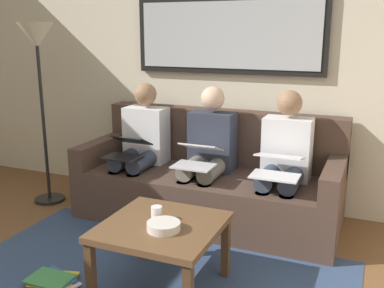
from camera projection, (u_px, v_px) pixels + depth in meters
The scene contains 15 objects.
wall_rear at pixel (230, 63), 4.08m from camera, with size 6.00×0.12×2.60m, color beige.
area_rug at pixel (140, 288), 2.83m from camera, with size 2.60×1.80×0.01m, color #33476B.
couch at pixel (211, 182), 3.89m from camera, with size 2.20×0.90×0.90m.
framed_mirror at pixel (228, 35), 3.93m from camera, with size 1.74×0.05×0.68m.
coffee_table at pixel (162, 233), 2.73m from camera, with size 0.70×0.70×0.45m.
cup at pixel (157, 213), 2.76m from camera, with size 0.07×0.07×0.09m, color silver.
bowl at pixel (164, 226), 2.62m from camera, with size 0.20×0.20×0.05m, color beige.
person_left at pixel (284, 159), 3.51m from camera, with size 0.38×0.58×1.14m.
laptop_white at pixel (277, 165), 3.29m from camera, with size 0.35×0.35×0.15m.
person_middle at pixel (208, 151), 3.76m from camera, with size 0.38×0.58×1.14m.
laptop_silver at pixel (198, 155), 3.54m from camera, with size 0.31×0.39×0.17m.
person_right at pixel (141, 144), 4.00m from camera, with size 0.38×0.58×1.14m.
laptop_black at pixel (128, 148), 3.79m from camera, with size 0.30×0.38×0.17m.
magazine_stack at pixel (53, 281), 2.87m from camera, with size 0.36×0.29×0.05m.
standing_lamp at pixel (38, 56), 3.97m from camera, with size 0.32×0.32×1.66m.
Camera 1 is at (-1.28, 1.35, 1.59)m, focal length 41.87 mm.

